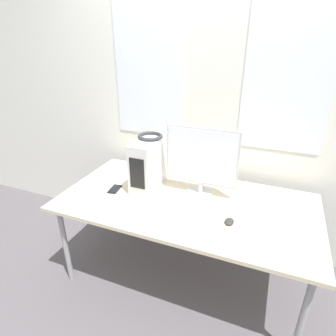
{
  "coord_description": "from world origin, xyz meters",
  "views": [
    {
      "loc": [
        0.53,
        -1.21,
        1.81
      ],
      "look_at": [
        -0.14,
        0.47,
        0.96
      ],
      "focal_mm": 30.0,
      "sensor_mm": 36.0,
      "label": 1
    }
  ],
  "objects": [
    {
      "name": "paper_sheet_left",
      "position": [
        -0.63,
        0.17,
        0.72
      ],
      "size": [
        0.23,
        0.31,
        0.0
      ],
      "rotation": [
        0.0,
        0.0,
        0.08
      ],
      "color": "white",
      "rests_on": "desk"
    },
    {
      "name": "headphones",
      "position": [
        -0.35,
        0.62,
        1.13
      ],
      "size": [
        0.19,
        0.19,
        0.03
      ],
      "color": "#333338",
      "rests_on": "pc_tower"
    },
    {
      "name": "cell_phone",
      "position": [
        -0.57,
        0.42,
        0.73
      ],
      "size": [
        0.09,
        0.14,
        0.01
      ],
      "rotation": [
        0.0,
        0.0,
        0.13
      ],
      "color": "black",
      "rests_on": "desk"
    },
    {
      "name": "desk",
      "position": [
        0.0,
        0.47,
        0.68
      ],
      "size": [
        1.84,
        0.94,
        0.72
      ],
      "color": "beige",
      "rests_on": "ground_plane"
    },
    {
      "name": "wall_back",
      "position": [
        0.0,
        1.07,
        1.35
      ],
      "size": [
        8.0,
        0.07,
        2.7
      ],
      "color": "silver",
      "rests_on": "ground_plane"
    },
    {
      "name": "pc_tower",
      "position": [
        -0.35,
        0.62,
        0.92
      ],
      "size": [
        0.17,
        0.47,
        0.39
      ],
      "color": "silver",
      "rests_on": "desk"
    },
    {
      "name": "mouse",
      "position": [
        0.35,
        0.32,
        0.73
      ],
      "size": [
        0.06,
        0.08,
        0.03
      ],
      "color": "#2D2D2D",
      "rests_on": "desk"
    },
    {
      "name": "keyboard",
      "position": [
        0.05,
        0.29,
        0.73
      ],
      "size": [
        0.44,
        0.14,
        0.02
      ],
      "color": "silver",
      "rests_on": "desk"
    },
    {
      "name": "monitor_main",
      "position": [
        0.07,
        0.6,
        1.0
      ],
      "size": [
        0.53,
        0.19,
        0.52
      ],
      "color": "#B7B7BC",
      "rests_on": "desk"
    },
    {
      "name": "ground_plane",
      "position": [
        0.0,
        0.0,
        0.0
      ],
      "size": [
        14.0,
        14.0,
        0.0
      ],
      "primitive_type": "plane",
      "color": "#565156"
    }
  ]
}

